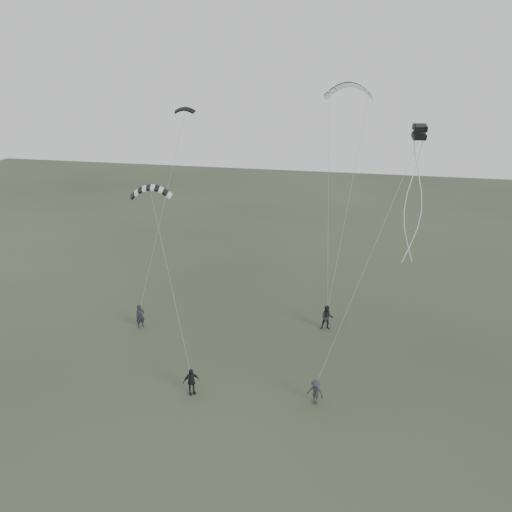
% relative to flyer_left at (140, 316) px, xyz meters
% --- Properties ---
extents(ground, '(140.00, 140.00, 0.00)m').
position_rel_flyer_left_xyz_m(ground, '(8.40, -5.17, -0.94)').
color(ground, '#2C3625').
rests_on(ground, ground).
extents(flyer_left, '(0.81, 0.79, 1.88)m').
position_rel_flyer_left_xyz_m(flyer_left, '(0.00, 0.00, 0.00)').
color(flyer_left, black).
rests_on(flyer_left, ground).
extents(flyer_right, '(1.06, 0.88, 1.97)m').
position_rel_flyer_left_xyz_m(flyer_right, '(14.20, 2.79, 0.04)').
color(flyer_right, black).
rests_on(flyer_right, ground).
extents(flyer_center, '(1.10, 0.95, 1.77)m').
position_rel_flyer_left_xyz_m(flyer_center, '(6.70, -7.22, -0.05)').
color(flyer_center, black).
rests_on(flyer_center, ground).
extents(flyer_far, '(1.18, 0.89, 1.61)m').
position_rel_flyer_left_xyz_m(flyer_far, '(14.29, -6.52, -0.14)').
color(flyer_far, '#2B2B30').
rests_on(flyer_far, ground).
extents(kite_dark_small, '(1.51, 0.67, 0.63)m').
position_rel_flyer_left_xyz_m(kite_dark_small, '(3.00, 3.95, 15.24)').
color(kite_dark_small, black).
rests_on(kite_dark_small, flyer_left).
extents(kite_pale_large, '(3.75, 1.80, 1.61)m').
position_rel_flyer_left_xyz_m(kite_pale_large, '(14.61, 7.30, 16.87)').
color(kite_pale_large, '#ABAEB1').
rests_on(kite_pale_large, flyer_right).
extents(kite_striped, '(2.72, 1.60, 1.18)m').
position_rel_flyer_left_xyz_m(kite_striped, '(2.89, -2.66, 10.90)').
color(kite_striped, black).
rests_on(kite_striped, flyer_center).
extents(kite_box, '(0.84, 0.94, 0.86)m').
position_rel_flyer_left_xyz_m(kite_box, '(18.97, -2.20, 14.74)').
color(kite_box, black).
rests_on(kite_box, flyer_far).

